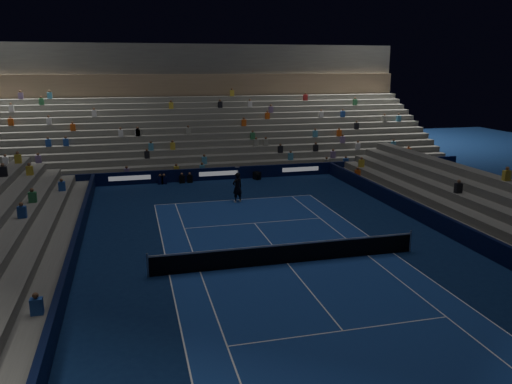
{
  "coord_description": "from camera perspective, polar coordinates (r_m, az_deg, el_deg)",
  "views": [
    {
      "loc": [
        -6.83,
        -21.03,
        8.99
      ],
      "look_at": [
        0.0,
        6.0,
        2.0
      ],
      "focal_mm": 35.31,
      "sensor_mm": 36.0,
      "label": 1
    }
  ],
  "objects": [
    {
      "name": "broadcast_camera",
      "position": [
        41.03,
        0.12,
        1.87
      ],
      "size": [
        0.64,
        0.99,
        0.61
      ],
      "color": "black",
      "rests_on": "ground"
    },
    {
      "name": "sponsor_barrier_far",
      "position": [
        41.0,
        -4.29,
        2.09
      ],
      "size": [
        44.0,
        0.25,
        1.0
      ],
      "primitive_type": "cube",
      "color": "black",
      "rests_on": "ground"
    },
    {
      "name": "sponsor_barrier_west",
      "position": [
        22.86,
        -20.55,
        -8.68
      ],
      "size": [
        0.25,
        37.0,
        1.0
      ],
      "primitive_type": "cube",
      "color": "black",
      "rests_on": "ground"
    },
    {
      "name": "grandstand_main",
      "position": [
        49.72,
        -6.25,
        7.51
      ],
      "size": [
        44.0,
        15.2,
        11.2
      ],
      "color": "slate",
      "rests_on": "ground"
    },
    {
      "name": "tennis_net",
      "position": [
        23.68,
        3.59,
        -6.95
      ],
      "size": [
        12.9,
        0.1,
        1.1
      ],
      "color": "#B2B2B7",
      "rests_on": "ground"
    },
    {
      "name": "sponsor_barrier_east",
      "position": [
        28.06,
        22.88,
        -4.68
      ],
      "size": [
        0.25,
        37.0,
        1.0
      ],
      "primitive_type": "cube",
      "color": "black",
      "rests_on": "ground"
    },
    {
      "name": "court_surface",
      "position": [
        23.87,
        3.57,
        -8.07
      ],
      "size": [
        10.97,
        23.77,
        0.01
      ],
      "primitive_type": "cube",
      "color": "navy",
      "rests_on": "ground"
    },
    {
      "name": "tennis_player",
      "position": [
        34.05,
        -2.13,
        0.52
      ],
      "size": [
        0.87,
        0.73,
        2.04
      ],
      "primitive_type": "imported",
      "rotation": [
        0.0,
        0.0,
        3.53
      ],
      "color": "black",
      "rests_on": "ground"
    },
    {
      "name": "ground",
      "position": [
        23.87,
        3.57,
        -8.08
      ],
      "size": [
        90.0,
        90.0,
        0.0
      ],
      "primitive_type": "plane",
      "color": "#0B1D46",
      "rests_on": "ground"
    }
  ]
}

